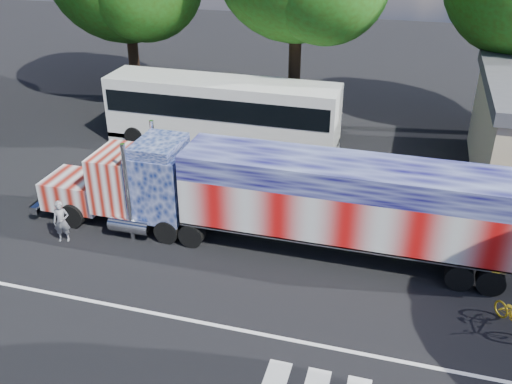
# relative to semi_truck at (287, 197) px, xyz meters

# --- Properties ---
(ground) EXTENTS (100.00, 100.00, 0.00)m
(ground) POSITION_rel_semi_truck_xyz_m (-1.42, -2.36, -2.19)
(ground) COLOR black
(lane_markings) EXTENTS (30.00, 2.67, 0.01)m
(lane_markings) POSITION_rel_semi_truck_xyz_m (0.29, -6.13, -2.19)
(lane_markings) COLOR silver
(lane_markings) RESTS_ON ground
(semi_truck) EXTENTS (19.99, 3.16, 4.26)m
(semi_truck) POSITION_rel_semi_truck_xyz_m (0.00, 0.00, 0.00)
(semi_truck) COLOR black
(semi_truck) RESTS_ON ground
(coach_bus) EXTENTS (12.85, 2.99, 3.74)m
(coach_bus) POSITION_rel_semi_truck_xyz_m (-5.76, 9.07, -0.26)
(coach_bus) COLOR silver
(coach_bus) RESTS_ON ground
(woman) EXTENTS (0.77, 0.64, 1.80)m
(woman) POSITION_rel_semi_truck_xyz_m (-8.82, -2.14, -1.29)
(woman) COLOR slate
(woman) RESTS_ON ground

